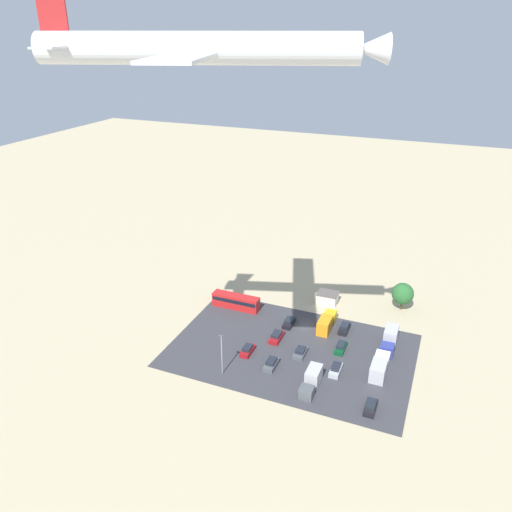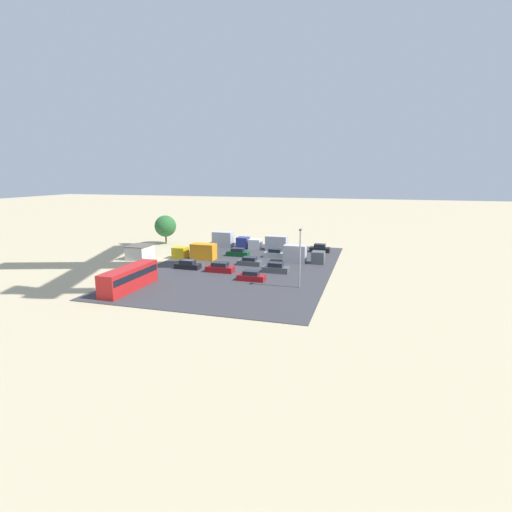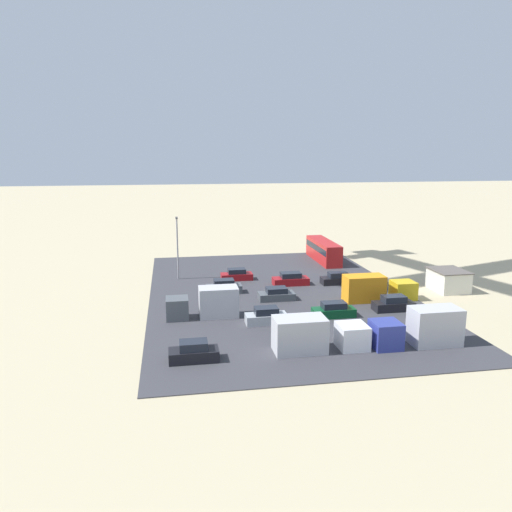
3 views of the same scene
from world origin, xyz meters
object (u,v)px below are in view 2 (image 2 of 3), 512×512
object	(u,v)px
shed_building	(140,252)
parked_car_8	(276,268)
parked_car_3	(203,252)
parked_car_4	(275,254)
parked_truck_3	(301,255)
parked_car_0	(238,253)
parked_truck_2	(271,243)
parked_car_2	(220,268)
parked_car_7	(320,249)
parked_truck_0	(197,252)
parked_car_5	(188,265)
bus	(129,277)
parked_car_6	(251,276)
parked_car_1	(250,262)
parked_truck_1	(229,240)

from	to	relation	value
shed_building	parked_car_8	size ratio (longest dim) A/B	1.11
parked_car_3	parked_car_4	xyz separation A→B (m)	(-1.73, 14.07, 0.02)
parked_car_8	parked_truck_3	distance (m)	8.93
parked_car_0	parked_truck_2	xyz separation A→B (m)	(-8.13, 4.41, 0.72)
parked_car_0	parked_car_4	bearing A→B (deg)	96.51
parked_car_2	parked_car_7	xyz separation A→B (m)	(-21.33, 13.23, 0.03)
parked_truck_0	parked_car_5	bearing A→B (deg)	-166.74
bus	parked_car_6	size ratio (longest dim) A/B	2.63
parked_car_1	parked_car_0	bearing A→B (deg)	33.58
parked_truck_0	parked_truck_2	xyz separation A→B (m)	(-12.80, 10.85, 0.02)
parked_car_5	parked_car_6	bearing A→B (deg)	71.26
bus	parked_car_2	world-z (taller)	bus
parked_car_0	parked_car_4	distance (m)	7.20
shed_building	parked_car_7	distance (m)	35.23
bus	parked_car_3	world-z (taller)	bus
parked_car_4	parked_car_8	bearing A→B (deg)	-165.72
parked_car_3	parked_truck_0	size ratio (longest dim) A/B	0.52
parked_car_4	parked_car_6	size ratio (longest dim) A/B	0.99
parked_car_2	parked_car_6	size ratio (longest dim) A/B	1.10
parked_car_1	parked_truck_1	distance (m)	18.05
parked_car_1	parked_truck_0	size ratio (longest dim) A/B	0.50
parked_truck_0	parked_car_0	bearing A→B (deg)	-54.00
parked_car_6	parked_truck_0	bearing A→B (deg)	50.34
parked_car_6	parked_truck_3	size ratio (longest dim) A/B	0.56
parked_car_3	parked_truck_2	size ratio (longest dim) A/B	0.53
bus	parked_car_7	distance (m)	40.31
parked_car_7	parked_truck_1	world-z (taller)	parked_truck_1
parked_car_5	bus	bearing A→B (deg)	-9.56
parked_car_4	parked_truck_1	xyz separation A→B (m)	(-7.71, -12.19, 0.82)
parked_car_1	parked_car_2	distance (m)	6.80
parked_car_1	parked_car_3	world-z (taller)	parked_car_3
parked_car_7	parked_car_0	bearing A→B (deg)	120.26
parked_car_3	parked_car_8	world-z (taller)	parked_car_8
parked_car_2	parked_car_7	bearing A→B (deg)	148.19
parked_car_2	parked_truck_3	world-z (taller)	parked_truck_3
parked_car_7	parked_truck_2	bearing A→B (deg)	92.21
parked_truck_0	parked_truck_2	distance (m)	16.78
parked_car_3	parked_car_4	world-z (taller)	parked_car_4
bus	parked_car_3	size ratio (longest dim) A/B	2.52
parked_car_2	bus	bearing A→B (deg)	-32.98
parked_car_5	parked_car_6	world-z (taller)	parked_car_5
parked_car_4	parked_car_5	xyz separation A→B (m)	(13.04, -11.81, -0.06)
parked_car_4	parked_car_5	bearing A→B (deg)	137.83
parked_car_1	parked_car_7	distance (m)	18.33
parked_car_6	parked_car_8	world-z (taller)	parked_car_8
parked_car_1	parked_truck_3	bearing A→B (deg)	-60.48
parked_truck_3	parked_car_1	bearing A→B (deg)	-60.48
parked_car_4	parked_truck_0	size ratio (longest dim) A/B	0.49
parked_car_6	parked_truck_1	distance (m)	28.06
parked_car_8	parked_car_6	bearing A→B (deg)	-21.78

